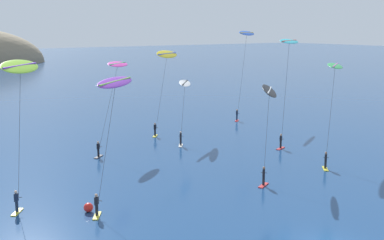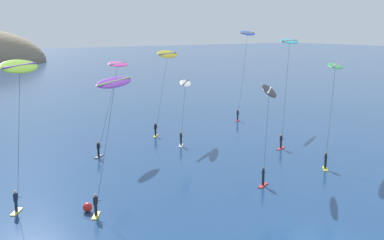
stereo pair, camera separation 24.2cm
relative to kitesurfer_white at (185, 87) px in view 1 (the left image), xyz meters
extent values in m
cube|color=silver|center=(-2.75, -3.31, -6.21)|extent=(1.21, 1.45, 0.08)
cylinder|color=black|center=(-2.75, -3.31, -5.77)|extent=(0.22, 0.22, 0.80)
cube|color=black|center=(-2.75, -3.31, -5.07)|extent=(0.37, 0.39, 0.60)
sphere|color=beige|center=(-2.75, -3.31, -4.65)|extent=(0.22, 0.22, 0.22)
cylinder|color=black|center=(-2.53, -3.05, -5.19)|extent=(0.45, 0.38, 0.04)
ellipsoid|color=white|center=(0.23, 0.27, 0.46)|extent=(4.68, 5.25, 0.75)
cylinder|color=black|center=(0.23, 0.27, 0.51)|extent=(3.60, 4.29, 0.16)
cylinder|color=#333338|center=(-1.15, -1.39, -2.41)|extent=(2.78, 3.35, 5.57)
cube|color=yellow|center=(-19.15, -17.55, -6.21)|extent=(1.15, 1.48, 0.08)
cylinder|color=black|center=(-19.15, -17.55, -5.77)|extent=(0.22, 0.22, 0.80)
cube|color=black|center=(-19.15, -17.55, -5.07)|extent=(0.39, 0.38, 0.60)
sphere|color=tan|center=(-19.15, -17.55, -4.65)|extent=(0.22, 0.22, 0.22)
cylinder|color=black|center=(-18.89, -17.31, -5.19)|extent=(0.39, 0.44, 0.04)
ellipsoid|color=purple|center=(-16.11, -14.86, 3.00)|extent=(5.39, 4.95, 0.78)
cylinder|color=#7ACC42|center=(-16.11, -14.86, 3.05)|extent=(4.51, 4.01, 0.16)
cylinder|color=#333338|center=(-17.50, -16.09, -1.15)|extent=(2.81, 2.49, 8.10)
cube|color=yellow|center=(3.71, -18.87, -6.21)|extent=(1.29, 1.39, 0.08)
cylinder|color=black|center=(3.71, -18.87, -5.77)|extent=(0.22, 0.22, 0.80)
cube|color=black|center=(3.71, -18.87, -5.07)|extent=(0.39, 0.36, 0.60)
sphere|color=#9E7051|center=(3.71, -18.87, -4.65)|extent=(0.22, 0.22, 0.22)
cylinder|color=black|center=(4.00, -18.68, -5.19)|extent=(0.35, 0.48, 0.04)
ellipsoid|color=green|center=(7.70, -16.12, 3.28)|extent=(5.20, 4.25, 0.60)
cylinder|color=#D660B7|center=(7.70, -16.12, 3.33)|extent=(4.21, 2.98, 0.16)
cylinder|color=#333338|center=(5.85, -17.40, -1.00)|extent=(3.73, 2.59, 8.39)
cube|color=yellow|center=(-2.69, 2.67, -6.21)|extent=(1.27, 1.40, 0.08)
cylinder|color=black|center=(-2.69, 2.67, -5.77)|extent=(0.22, 0.22, 0.80)
cube|color=black|center=(-2.69, 2.67, -5.07)|extent=(0.39, 0.36, 0.60)
sphere|color=#9E7051|center=(-2.69, 2.67, -4.65)|extent=(0.22, 0.22, 0.22)
cylinder|color=black|center=(-2.40, 2.87, -5.19)|extent=(0.34, 0.48, 0.04)
ellipsoid|color=yellow|center=(0.46, 4.79, 3.75)|extent=(5.37, 4.26, 1.08)
cylinder|color=#1432E0|center=(0.46, 4.79, 3.80)|extent=(4.43, 3.05, 0.16)
cylinder|color=#333338|center=(-0.97, 3.83, -0.77)|extent=(2.89, 1.95, 8.85)
cube|color=red|center=(12.20, 4.73, -6.21)|extent=(1.36, 1.32, 0.08)
cylinder|color=#192338|center=(12.20, 4.73, -5.77)|extent=(0.22, 0.22, 0.80)
cube|color=#192338|center=(12.20, 4.73, -5.07)|extent=(0.39, 0.34, 0.60)
sphere|color=#9E7051|center=(12.20, 4.73, -4.65)|extent=(0.22, 0.22, 0.22)
cylinder|color=black|center=(12.50, 4.90, -5.19)|extent=(0.31, 0.50, 0.04)
ellipsoid|color=blue|center=(15.35, 6.57, 6.29)|extent=(5.71, 4.04, 0.83)
cylinder|color=gold|center=(15.35, 6.57, 6.34)|extent=(4.91, 2.96, 0.16)
cylinder|color=#333338|center=(13.93, 5.74, 0.50)|extent=(2.88, 1.70, 11.39)
cube|color=#2D2D33|center=(-12.54, -2.56, -6.21)|extent=(1.38, 1.30, 0.08)
cylinder|color=black|center=(-12.54, -2.56, -5.77)|extent=(0.22, 0.22, 0.80)
cube|color=black|center=(-12.54, -2.56, -5.07)|extent=(0.39, 0.37, 0.60)
sphere|color=tan|center=(-12.54, -2.56, -4.65)|extent=(0.22, 0.22, 0.22)
cylinder|color=black|center=(-12.27, -2.33, -5.19)|extent=(0.39, 0.44, 0.04)
ellipsoid|color=#D62D9E|center=(-8.24, 1.16, 3.07)|extent=(4.37, 4.08, 0.67)
cylinder|color=#28D160|center=(-8.24, 1.16, 3.12)|extent=(3.29, 2.88, 0.16)
cylinder|color=#333338|center=(-10.25, -0.58, -1.11)|extent=(4.07, 3.53, 8.17)
cube|color=yellow|center=(-23.71, -13.59, -6.21)|extent=(1.20, 1.45, 0.08)
cylinder|color=#192338|center=(-23.71, -13.59, -5.77)|extent=(0.22, 0.22, 0.80)
cube|color=#192338|center=(-23.71, -13.59, -5.07)|extent=(0.37, 0.39, 0.60)
sphere|color=beige|center=(-23.71, -13.59, -4.65)|extent=(0.22, 0.22, 0.22)
cylinder|color=black|center=(-23.49, -13.33, -5.19)|extent=(0.45, 0.39, 0.04)
ellipsoid|color=#8CD12D|center=(-22.38, -12.03, 4.30)|extent=(4.62, 5.10, 1.07)
cylinder|color=#722DD1|center=(-22.38, -12.03, 4.35)|extent=(3.50, 4.09, 0.16)
cylinder|color=#333338|center=(-22.93, -12.68, -0.50)|extent=(1.14, 1.33, 9.39)
cube|color=red|center=(-4.59, -19.23, -6.21)|extent=(1.52, 1.03, 0.08)
cylinder|color=black|center=(-4.59, -19.23, -5.77)|extent=(0.22, 0.22, 0.80)
cube|color=black|center=(-4.59, -19.23, -5.07)|extent=(0.38, 0.38, 0.60)
sphere|color=#9E7051|center=(-4.59, -19.23, -4.65)|extent=(0.22, 0.22, 0.22)
cylinder|color=black|center=(-4.34, -18.99, -5.19)|extent=(0.41, 0.43, 0.04)
ellipsoid|color=black|center=(-1.15, -15.99, 1.36)|extent=(4.55, 4.40, 1.19)
cylinder|color=white|center=(-1.15, -15.99, 1.41)|extent=(3.50, 3.31, 0.16)
cylinder|color=#333338|center=(-2.75, -17.49, -1.97)|extent=(3.22, 3.03, 6.46)
cube|color=red|center=(5.78, -10.74, -6.21)|extent=(1.54, 0.91, 0.08)
cylinder|color=black|center=(5.78, -10.74, -5.77)|extent=(0.22, 0.22, 0.80)
cube|color=black|center=(5.78, -10.74, -5.07)|extent=(0.39, 0.34, 0.60)
sphere|color=tan|center=(5.78, -10.74, -4.65)|extent=(0.22, 0.22, 0.22)
cylinder|color=black|center=(6.08, -10.57, -5.19)|extent=(0.31, 0.50, 0.04)
ellipsoid|color=#23B2C6|center=(7.57, -9.72, 5.60)|extent=(6.08, 4.32, 0.65)
cylinder|color=#DB4C38|center=(7.57, -9.72, 5.65)|extent=(5.18, 3.07, 0.16)
cylinder|color=#333338|center=(6.83, -10.14, 0.16)|extent=(1.52, 0.88, 10.70)
sphere|color=red|center=(-19.33, -16.42, -5.90)|extent=(0.70, 0.70, 0.70)
camera|label=1|loc=(-31.87, -48.38, 7.09)|focal=45.00mm
camera|label=2|loc=(-31.67, -48.52, 7.09)|focal=45.00mm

